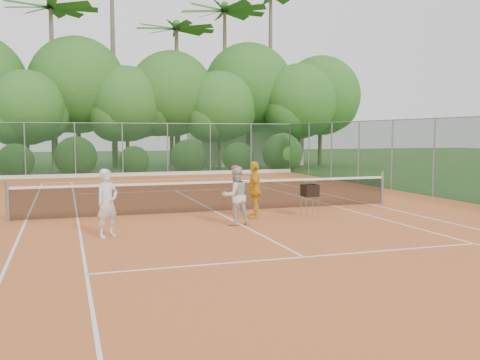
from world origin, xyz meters
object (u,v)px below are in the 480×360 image
at_px(ball_hopper, 310,191).
at_px(player_white, 107,203).
at_px(player_center_grp, 235,196).
at_px(player_yellow, 254,190).

bearing_deg(ball_hopper, player_white, 178.52).
height_order(player_center_grp, player_yellow, player_yellow).
bearing_deg(player_center_grp, player_yellow, 46.53).
bearing_deg(player_yellow, ball_hopper, 96.51).
relative_size(player_white, player_yellow, 0.98).
xyz_separation_m(player_center_grp, player_yellow, (0.86, 0.91, 0.03)).
height_order(player_white, player_yellow, player_yellow).
height_order(player_white, player_center_grp, player_white).
bearing_deg(player_white, ball_hopper, -23.20).
xyz_separation_m(player_yellow, ball_hopper, (1.63, -0.23, -0.07)).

